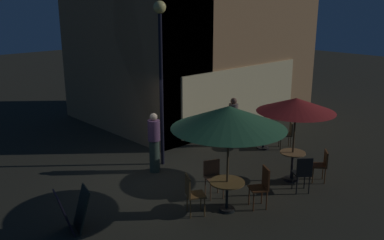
# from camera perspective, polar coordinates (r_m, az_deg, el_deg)

# --- Properties ---
(ground_plane) EXTENTS (60.00, 60.00, 0.00)m
(ground_plane) POSITION_cam_1_polar(r_m,az_deg,el_deg) (11.45, -5.31, -8.00)
(ground_plane) COLOR #2A281F
(cafe_building) EXTENTS (8.65, 6.28, 9.12)m
(cafe_building) POSITION_cam_1_polar(r_m,az_deg,el_deg) (15.99, -0.46, 15.64)
(cafe_building) COLOR #A5784D
(cafe_building) RESTS_ON ground
(street_lamp_near_corner) EXTENTS (0.34, 0.34, 4.61)m
(street_lamp_near_corner) POSITION_cam_1_polar(r_m,az_deg,el_deg) (11.67, -4.26, 9.12)
(street_lamp_near_corner) COLOR black
(street_lamp_near_corner) RESTS_ON ground
(menu_sandwich_board) EXTENTS (0.76, 0.69, 0.90)m
(menu_sandwich_board) POSITION_cam_1_polar(r_m,az_deg,el_deg) (9.19, -15.76, -11.70)
(menu_sandwich_board) COLOR black
(menu_sandwich_board) RESTS_ON ground
(cafe_table_0) EXTENTS (0.67, 0.67, 0.78)m
(cafe_table_0) POSITION_cam_1_polar(r_m,az_deg,el_deg) (11.49, 13.36, -5.37)
(cafe_table_0) COLOR black
(cafe_table_0) RESTS_ON ground
(cafe_table_1) EXTENTS (0.79, 0.79, 0.71)m
(cafe_table_1) POSITION_cam_1_polar(r_m,az_deg,el_deg) (9.66, 4.74, -9.21)
(cafe_table_1) COLOR black
(cafe_table_1) RESTS_ON ground
(cafe_table_2) EXTENTS (0.66, 0.66, 0.71)m
(cafe_table_2) POSITION_cam_1_polar(r_m,az_deg,el_deg) (13.77, 9.59, -1.79)
(cafe_table_2) COLOR black
(cafe_table_2) RESTS_ON ground
(patio_umbrella_0) EXTENTS (2.01, 2.01, 2.24)m
(patio_umbrella_0) POSITION_cam_1_polar(r_m,az_deg,el_deg) (11.05, 13.85, 1.92)
(patio_umbrella_0) COLOR black
(patio_umbrella_0) RESTS_ON ground
(patio_umbrella_1) EXTENTS (2.52, 2.52, 2.45)m
(patio_umbrella_1) POSITION_cam_1_polar(r_m,az_deg,el_deg) (9.08, 4.98, 0.34)
(patio_umbrella_1) COLOR black
(patio_umbrella_1) RESTS_ON ground
(cafe_chair_0) EXTENTS (0.54, 0.54, 0.85)m
(cafe_chair_0) POSITION_cam_1_polar(r_m,az_deg,el_deg) (11.61, 17.12, -5.56)
(cafe_chair_0) COLOR brown
(cafe_chair_0) RESTS_ON ground
(cafe_chair_1) EXTENTS (0.55, 0.55, 0.95)m
(cafe_chair_1) POSITION_cam_1_polar(r_m,az_deg,el_deg) (10.79, 14.73, -6.72)
(cafe_chair_1) COLOR black
(cafe_chair_1) RESTS_ON ground
(cafe_chair_2) EXTENTS (0.54, 0.54, 0.97)m
(cafe_chair_2) POSITION_cam_1_polar(r_m,az_deg,el_deg) (9.89, 9.43, -8.50)
(cafe_chair_2) COLOR #5D3016
(cafe_chair_2) RESTS_ON ground
(cafe_chair_3) EXTENTS (0.55, 0.55, 0.89)m
(cafe_chair_3) POSITION_cam_1_polar(r_m,az_deg,el_deg) (10.34, 2.85, -7.34)
(cafe_chair_3) COLOR brown
(cafe_chair_3) RESTS_ON ground
(cafe_chair_4) EXTENTS (0.55, 0.55, 0.93)m
(cafe_chair_4) POSITION_cam_1_polar(r_m,az_deg,el_deg) (9.44, -0.03, -9.60)
(cafe_chair_4) COLOR brown
(cafe_chair_4) RESTS_ON ground
(cafe_chair_5) EXTENTS (0.56, 0.56, 0.87)m
(cafe_chair_5) POSITION_cam_1_polar(r_m,az_deg,el_deg) (13.89, 12.80, -1.66)
(cafe_chair_5) COLOR #4F3A23
(cafe_chair_5) RESTS_ON ground
(patron_standing_0) EXTENTS (0.33, 0.33, 1.69)m
(patron_standing_0) POSITION_cam_1_polar(r_m,az_deg,el_deg) (11.66, -5.12, -3.05)
(patron_standing_0) COLOR #2F3F34
(patron_standing_0) RESTS_ON ground
(patron_standing_1) EXTENTS (0.31, 0.31, 1.61)m
(patron_standing_1) POSITION_cam_1_polar(r_m,az_deg,el_deg) (13.78, 5.56, -0.23)
(patron_standing_1) COLOR black
(patron_standing_1) RESTS_ON ground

